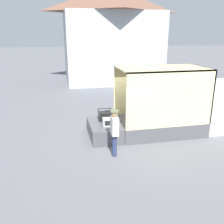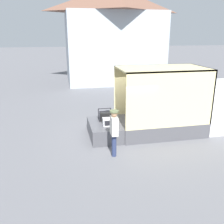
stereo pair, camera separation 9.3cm
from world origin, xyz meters
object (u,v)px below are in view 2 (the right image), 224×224
Objects in this scene: portable_generator at (106,116)px; worker_person at (114,128)px; microwave at (109,122)px; box_truck at (197,110)px.

worker_person is (-0.09, -2.24, 0.26)m from portable_generator.
microwave is 1.60m from worker_person.
microwave is at bearing -88.85° from portable_generator.
box_truck reaches higher than worker_person.
box_truck reaches higher than microwave.
worker_person is (-4.45, -1.91, 0.14)m from box_truck.
microwave is 0.85× the size of portable_generator.
box_truck is at bearing -4.35° from portable_generator.
worker_person is (-0.11, -1.57, 0.30)m from microwave.
box_truck reaches higher than portable_generator.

